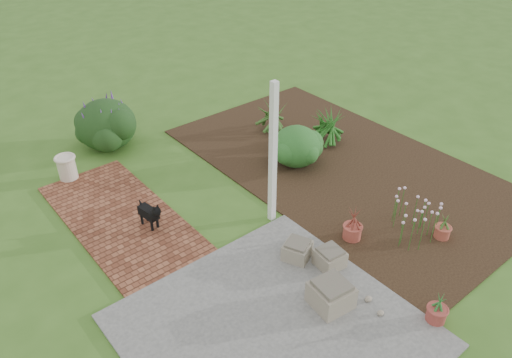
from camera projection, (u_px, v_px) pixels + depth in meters
ground at (262, 228)px, 8.33m from camera, size 80.00×80.00×0.00m
concrete_patio at (274, 331)px, 6.52m from camera, size 3.50×3.50×0.04m
brick_path at (121, 217)px, 8.54m from camera, size 1.60×3.50×0.04m
garden_bed at (342, 165)px, 9.96m from camera, size 4.00×7.00×0.03m
veranda_post at (273, 156)px, 7.86m from camera, size 0.10×0.10×2.50m
stone_trough_near at (331, 295)px, 6.79m from camera, size 0.56×0.56×0.34m
stone_trough_mid at (330, 258)px, 7.46m from camera, size 0.42×0.42×0.26m
stone_trough_far at (297, 251)px, 7.61m from camera, size 0.51×0.51×0.26m
black_dog at (150, 213)px, 8.15m from camera, size 0.22×0.55×0.48m
cream_ceramic_urn at (67, 168)px, 9.42m from camera, size 0.38×0.38×0.45m
evergreen_shrub at (296, 145)px, 9.79m from camera, size 1.18×1.18×0.81m
agapanthus_clump_back at (327, 123)px, 10.51m from camera, size 1.25×1.25×0.89m
agapanthus_clump_front at (271, 113)px, 10.98m from camera, size 1.00×1.00×0.82m
pink_flower_patch at (410, 216)px, 8.05m from camera, size 1.18×1.18×0.61m
terracotta_pot_bronze at (352, 232)px, 8.02m from camera, size 0.39×0.39×0.24m
terracotta_pot_small_left at (442, 232)px, 8.04m from camera, size 0.29×0.29×0.20m
terracotta_pot_small_right at (436, 314)px, 6.60m from camera, size 0.28×0.28×0.22m
purple_flowering_bush at (106, 123)px, 10.39m from camera, size 1.48×1.48×1.06m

